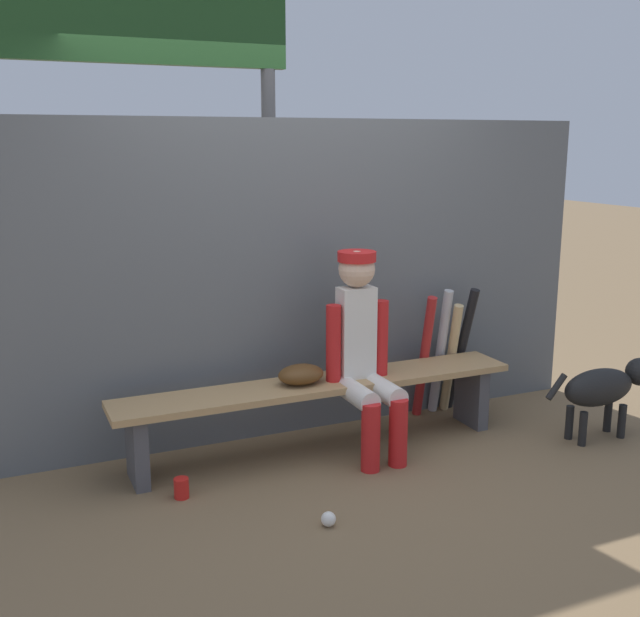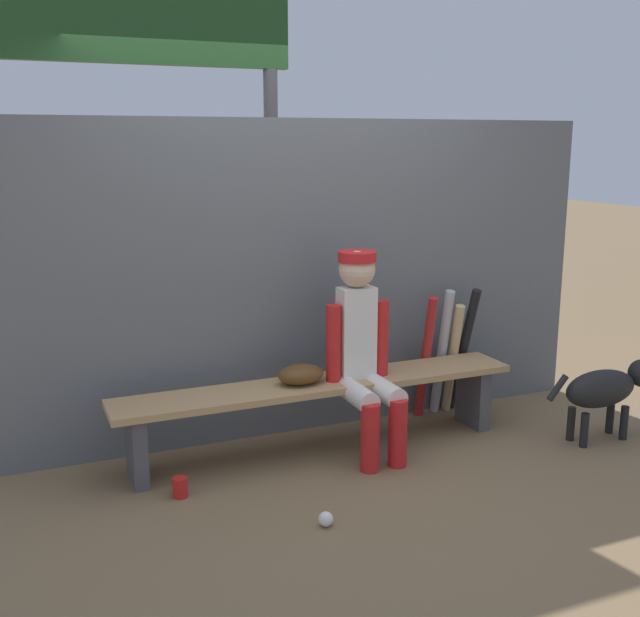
% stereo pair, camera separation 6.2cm
% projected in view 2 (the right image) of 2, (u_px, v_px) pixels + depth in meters
% --- Properties ---
extents(ground_plane, '(30.00, 30.00, 0.00)m').
position_uv_depth(ground_plane, '(320.00, 450.00, 4.66)').
color(ground_plane, brown).
extents(chainlink_fence, '(4.20, 0.03, 1.99)m').
position_uv_depth(chainlink_fence, '(297.00, 281.00, 4.78)').
color(chainlink_fence, '#595E63').
rests_on(chainlink_fence, ground_plane).
extents(dugout_bench, '(2.51, 0.36, 0.44)m').
position_uv_depth(dugout_bench, '(320.00, 396.00, 4.58)').
color(dugout_bench, tan).
rests_on(dugout_bench, ground_plane).
extents(player_seated, '(0.41, 0.55, 1.22)m').
position_uv_depth(player_seated, '(364.00, 347.00, 4.51)').
color(player_seated, silver).
rests_on(player_seated, ground_plane).
extents(baseball_glove, '(0.28, 0.20, 0.12)m').
position_uv_depth(baseball_glove, '(301.00, 374.00, 4.50)').
color(baseball_glove, '#593819').
rests_on(baseball_glove, dugout_bench).
extents(bat_aluminum_red, '(0.09, 0.26, 0.87)m').
position_uv_depth(bat_aluminum_red, '(426.00, 358.00, 5.07)').
color(bat_aluminum_red, '#B22323').
rests_on(bat_aluminum_red, ground_plane).
extents(bat_aluminum_silver, '(0.07, 0.22, 0.89)m').
position_uv_depth(bat_aluminum_silver, '(442.00, 352.00, 5.16)').
color(bat_aluminum_silver, '#B7B7BC').
rests_on(bat_aluminum_silver, ground_plane).
extents(bat_wood_natural, '(0.10, 0.25, 0.80)m').
position_uv_depth(bat_wood_natural, '(453.00, 359.00, 5.19)').
color(bat_wood_natural, tan).
rests_on(bat_wood_natural, ground_plane).
extents(bat_aluminum_black, '(0.12, 0.28, 0.89)m').
position_uv_depth(bat_aluminum_black, '(463.00, 350.00, 5.22)').
color(bat_aluminum_black, black).
rests_on(bat_aluminum_black, ground_plane).
extents(baseball, '(0.07, 0.07, 0.07)m').
position_uv_depth(baseball, '(326.00, 519.00, 3.74)').
color(baseball, white).
rests_on(baseball, ground_plane).
extents(cup_on_ground, '(0.08, 0.08, 0.11)m').
position_uv_depth(cup_on_ground, '(180.00, 487.00, 4.04)').
color(cup_on_ground, red).
rests_on(cup_on_ground, ground_plane).
extents(cup_on_bench, '(0.08, 0.08, 0.11)m').
position_uv_depth(cup_on_bench, '(348.00, 368.00, 4.64)').
color(cup_on_bench, '#1E47AD').
rests_on(cup_on_bench, dugout_bench).
extents(scoreboard, '(2.37, 0.27, 3.38)m').
position_uv_depth(scoreboard, '(144.00, 57.00, 4.90)').
color(scoreboard, '#3F3F42').
rests_on(scoreboard, ground_plane).
extents(dog, '(0.84, 0.20, 0.49)m').
position_uv_depth(dog, '(607.00, 388.00, 4.77)').
color(dog, black).
rests_on(dog, ground_plane).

